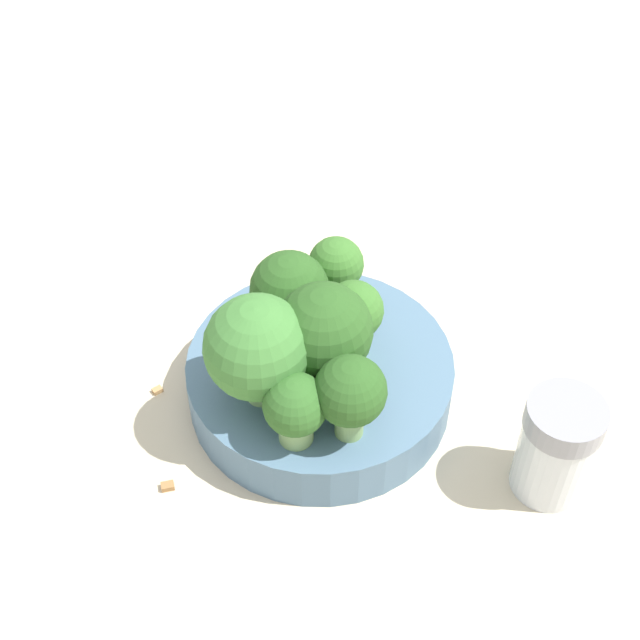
# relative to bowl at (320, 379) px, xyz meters

# --- Properties ---
(ground_plane) EXTENTS (3.00, 3.00, 0.00)m
(ground_plane) POSITION_rel_bowl_xyz_m (0.00, 0.00, -0.02)
(ground_plane) COLOR beige
(bowl) EXTENTS (0.15, 0.15, 0.03)m
(bowl) POSITION_rel_bowl_xyz_m (0.00, 0.00, 0.00)
(bowl) COLOR slate
(bowl) RESTS_ON ground_plane
(broccoli_floret_0) EXTENTS (0.04, 0.04, 0.06)m
(broccoli_floret_0) POSITION_rel_bowl_xyz_m (0.03, 0.00, 0.05)
(broccoli_floret_0) COLOR #84AD66
(broccoli_floret_0) RESTS_ON bowl
(broccoli_floret_1) EXTENTS (0.05, 0.05, 0.06)m
(broccoli_floret_1) POSITION_rel_bowl_xyz_m (-0.01, 0.01, 0.05)
(broccoli_floret_1) COLOR #7A9E5B
(broccoli_floret_1) RESTS_ON bowl
(broccoli_floret_2) EXTENTS (0.03, 0.03, 0.05)m
(broccoli_floret_2) POSITION_rel_bowl_xyz_m (-0.01, -0.02, 0.05)
(broccoli_floret_2) COLOR #8EB770
(broccoli_floret_2) RESTS_ON bowl
(broccoli_floret_3) EXTENTS (0.06, 0.06, 0.07)m
(broccoli_floret_3) POSITION_rel_bowl_xyz_m (-0.00, 0.04, 0.05)
(broccoli_floret_3) COLOR #84AD66
(broccoli_floret_3) RESTS_ON bowl
(broccoli_floret_4) EXTENTS (0.03, 0.03, 0.04)m
(broccoli_floret_4) POSITION_rel_bowl_xyz_m (-0.03, 0.04, 0.04)
(broccoli_floret_4) COLOR #7A9E5B
(broccoli_floret_4) RESTS_ON bowl
(broccoli_floret_5) EXTENTS (0.04, 0.04, 0.05)m
(broccoli_floret_5) POSITION_rel_bowl_xyz_m (-0.05, 0.02, 0.05)
(broccoli_floret_5) COLOR #7A9E5B
(broccoli_floret_5) RESTS_ON bowl
(broccoli_floret_6) EXTENTS (0.03, 0.03, 0.05)m
(broccoli_floret_6) POSITION_rel_bowl_xyz_m (0.03, -0.03, 0.05)
(broccoli_floret_6) COLOR #7A9E5B
(broccoli_floret_6) RESTS_ON bowl
(pepper_shaker) EXTENTS (0.04, 0.04, 0.06)m
(pepper_shaker) POSITION_rel_bowl_xyz_m (-0.12, -0.06, 0.02)
(pepper_shaker) COLOR silver
(pepper_shaker) RESTS_ON ground_plane
(almond_crumb_0) EXTENTS (0.01, 0.01, 0.01)m
(almond_crumb_0) POSITION_rel_bowl_xyz_m (-0.00, 0.10, -0.01)
(almond_crumb_0) COLOR olive
(almond_crumb_0) RESTS_ON ground_plane
(almond_crumb_1) EXTENTS (0.00, 0.01, 0.01)m
(almond_crumb_1) POSITION_rel_bowl_xyz_m (0.06, 0.07, -0.01)
(almond_crumb_1) COLOR #AD7F4C
(almond_crumb_1) RESTS_ON ground_plane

